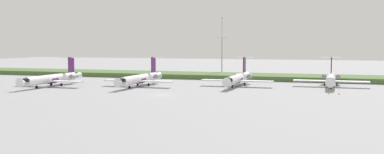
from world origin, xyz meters
The scene contains 9 objects.
ground_plane centered at (0.00, 30.00, 0.00)m, with size 500.00×500.00×0.00m, color #939399.
grass_berm centered at (0.00, 60.87, 0.89)m, with size 320.00×20.00×1.78m, color #4C6B38.
regional_jet_second centered at (-42.23, 12.02, 2.54)m, with size 22.81×31.00×9.00m.
regional_jet_third centered at (-15.64, 20.50, 2.54)m, with size 22.81×31.00×9.00m.
regional_jet_fourth centered at (13.51, 30.80, 2.54)m, with size 22.81×31.00×9.00m.
regional_jet_fifth centered at (41.73, 38.20, 2.54)m, with size 22.81×31.00×9.00m.
antenna_mast centered at (-2.04, 71.89, 10.14)m, with size 4.40×0.50×24.50m.
safety_cone_front_marker centered at (41.45, 15.69, 0.28)m, with size 0.44×0.44×0.55m, color orange.
safety_cone_mid_marker centered at (43.99, 15.66, 0.28)m, with size 0.44×0.44×0.55m, color orange.
Camera 1 is at (42.66, -106.75, 13.35)m, focal length 41.24 mm.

